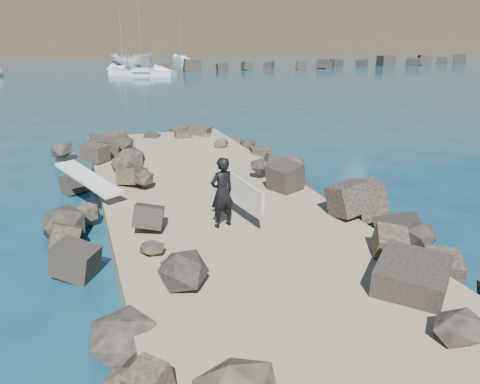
{
  "coord_description": "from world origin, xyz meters",
  "views": [
    {
      "loc": [
        -3.51,
        -10.8,
        5.04
      ],
      "look_at": [
        0.0,
        -1.0,
        1.5
      ],
      "focal_mm": 35.0,
      "sensor_mm": 36.0,
      "label": 1
    }
  ],
  "objects_px": {
    "surfboard_resting": "(89,182)",
    "surfer_with_board": "(225,192)",
    "boat_imported": "(132,61)",
    "sailboat_b": "(124,70)"
  },
  "relations": [
    {
      "from": "surfboard_resting",
      "to": "surfer_with_board",
      "type": "relative_size",
      "value": 1.14
    },
    {
      "from": "surfboard_resting",
      "to": "boat_imported",
      "type": "bearing_deg",
      "value": 50.46
    },
    {
      "from": "surfer_with_board",
      "to": "surfboard_resting",
      "type": "bearing_deg",
      "value": 132.23
    },
    {
      "from": "surfboard_resting",
      "to": "boat_imported",
      "type": "relative_size",
      "value": 0.38
    },
    {
      "from": "surfer_with_board",
      "to": "boat_imported",
      "type": "bearing_deg",
      "value": 84.69
    },
    {
      "from": "surfboard_resting",
      "to": "surfer_with_board",
      "type": "bearing_deg",
      "value": -78.78
    },
    {
      "from": "sailboat_b",
      "to": "surfboard_resting",
      "type": "bearing_deg",
      "value": -97.39
    },
    {
      "from": "boat_imported",
      "to": "surfer_with_board",
      "type": "relative_size",
      "value": 3.03
    },
    {
      "from": "boat_imported",
      "to": "sailboat_b",
      "type": "bearing_deg",
      "value": -174.19
    },
    {
      "from": "surfboard_resting",
      "to": "sailboat_b",
      "type": "distance_m",
      "value": 53.91
    }
  ]
}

